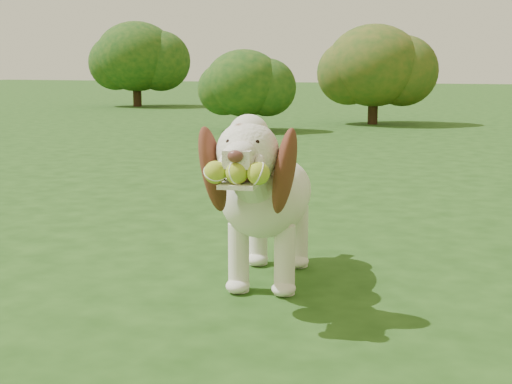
% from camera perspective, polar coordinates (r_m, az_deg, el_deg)
% --- Properties ---
extents(ground, '(80.00, 80.00, 0.00)m').
position_cam_1_polar(ground, '(3.51, 11.69, -6.10)').
color(ground, '#1C3F12').
rests_on(ground, ground).
extents(dog, '(0.58, 1.20, 0.78)m').
position_cam_1_polar(dog, '(3.12, 0.87, -0.03)').
color(dog, white).
rests_on(dog, ground).
extents(shrub_a, '(1.18, 1.18, 1.23)m').
position_cam_1_polar(shrub_a, '(10.82, -0.97, 8.70)').
color(shrub_a, '#382314').
rests_on(shrub_a, ground).
extents(shrub_g, '(1.99, 1.99, 2.06)m').
position_cam_1_polar(shrub_g, '(17.97, -9.56, 10.64)').
color(shrub_g, '#382314').
rests_on(shrub_g, ground).
extents(shrub_b, '(1.62, 1.62, 1.67)m').
position_cam_1_polar(shrub_b, '(12.31, 9.43, 9.95)').
color(shrub_b, '#382314').
rests_on(shrub_b, ground).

